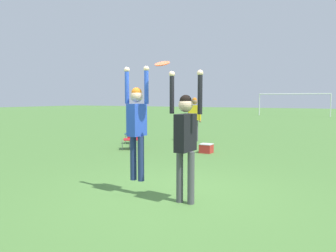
# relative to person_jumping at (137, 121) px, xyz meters

# --- Properties ---
(ground_plane) EXTENTS (120.00, 120.00, 0.00)m
(ground_plane) POSITION_rel_person_jumping_xyz_m (0.62, 0.26, -1.40)
(ground_plane) COLOR #4C7A38
(person_jumping) EXTENTS (0.54, 0.39, 2.14)m
(person_jumping) POSITION_rel_person_jumping_xyz_m (0.00, 0.00, 0.00)
(person_jumping) COLOR navy
(person_jumping) RESTS_ON ground_plane
(person_defending) EXTENTS (0.63, 0.49, 2.28)m
(person_defending) POSITION_rel_person_jumping_xyz_m (1.03, -0.05, -0.17)
(person_defending) COLOR #4C4C51
(person_defending) RESTS_ON ground_plane
(frisbee) EXTENTS (0.27, 0.25, 0.11)m
(frisbee) POSITION_rel_person_jumping_xyz_m (0.56, -0.03, 1.02)
(frisbee) COLOR #E04C23
(camping_chair_1) EXTENTS (0.55, 0.60, 0.92)m
(camping_chair_1) POSITION_rel_person_jumping_xyz_m (-4.04, 5.84, -0.88)
(camping_chair_1) COLOR gray
(camping_chair_1) RESTS_ON ground_plane
(camping_chair_2) EXTENTS (0.72, 0.80, 0.81)m
(camping_chair_2) POSITION_rel_person_jumping_xyz_m (-3.24, 4.55, -0.94)
(camping_chair_2) COLOR gray
(camping_chair_2) RESTS_ON ground_plane
(person_spectator_near) EXTENTS (0.62, 0.34, 1.86)m
(person_spectator_near) POSITION_rel_person_jumping_xyz_m (-2.18, 7.65, -0.26)
(person_spectator_near) COLOR #4C4C51
(person_spectator_near) RESTS_ON ground_plane
(cooler_box) EXTENTS (0.40, 0.38, 0.31)m
(cooler_box) POSITION_rel_person_jumping_xyz_m (-0.61, 5.06, -1.25)
(cooler_box) COLOR red
(cooler_box) RESTS_ON ground_plane
(soccer_goal) EXTENTS (7.10, 0.10, 2.35)m
(soccer_goal) POSITION_rel_person_jumping_xyz_m (-1.30, 31.19, 0.44)
(soccer_goal) COLOR white
(soccer_goal) RESTS_ON ground_plane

